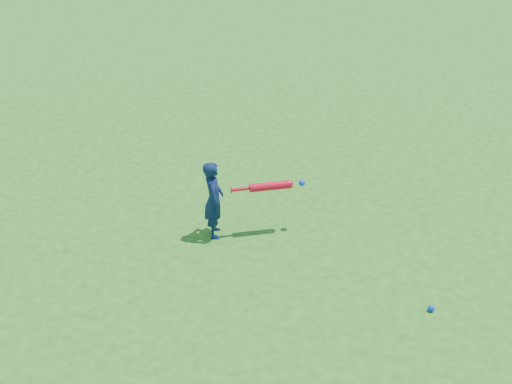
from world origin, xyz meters
TOP-DOWN VIEW (x-y plane):
  - ground at (0.00, 0.00)m, footprint 80.00×80.00m
  - child at (-0.23, -0.60)m, footprint 0.34×0.41m
  - ground_ball_blue at (2.26, -1.36)m, footprint 0.07×0.07m
  - bat_swing at (0.41, -0.35)m, footprint 0.81×0.44m

SIDE VIEW (x-z plane):
  - ground at x=0.00m, z-range 0.00..0.00m
  - ground_ball_blue at x=2.26m, z-range 0.00..0.07m
  - child at x=-0.23m, z-range 0.00..0.96m
  - bat_swing at x=0.41m, z-range 0.56..0.66m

